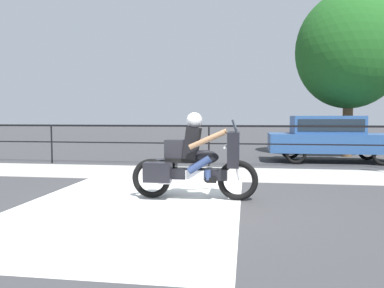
# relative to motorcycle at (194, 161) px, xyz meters

# --- Properties ---
(ground_plane) EXTENTS (120.00, 120.00, 0.00)m
(ground_plane) POSITION_rel_motorcycle_xyz_m (-0.19, -0.31, -0.69)
(ground_plane) COLOR #38383A
(sidewalk_band) EXTENTS (44.00, 2.40, 0.01)m
(sidewalk_band) POSITION_rel_motorcycle_xyz_m (-0.19, 3.09, -0.69)
(sidewalk_band) COLOR #A8A59E
(sidewalk_band) RESTS_ON ground
(crosswalk_band) EXTENTS (3.69, 6.00, 0.01)m
(crosswalk_band) POSITION_rel_motorcycle_xyz_m (-1.00, -0.51, -0.69)
(crosswalk_band) COLOR silver
(crosswalk_band) RESTS_ON ground
(fence_railing) EXTENTS (36.00, 0.05, 1.25)m
(fence_railing) POSITION_rel_motorcycle_xyz_m (-0.19, 4.61, 0.29)
(fence_railing) COLOR black
(fence_railing) RESTS_ON ground
(motorcycle) EXTENTS (2.30, 0.76, 1.57)m
(motorcycle) POSITION_rel_motorcycle_xyz_m (0.00, 0.00, 0.00)
(motorcycle) COLOR black
(motorcycle) RESTS_ON ground
(parked_car) EXTENTS (4.20, 1.64, 1.53)m
(parked_car) POSITION_rel_motorcycle_xyz_m (3.69, 6.22, 0.18)
(parked_car) COLOR #284C84
(parked_car) RESTS_ON ground
(tree_behind_sign) EXTENTS (3.91, 3.91, 6.11)m
(tree_behind_sign) POSITION_rel_motorcycle_xyz_m (4.68, 8.08, 3.25)
(tree_behind_sign) COLOR brown
(tree_behind_sign) RESTS_ON ground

